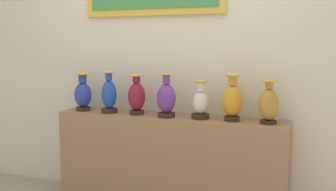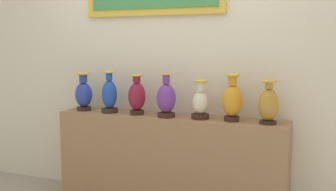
{
  "view_description": "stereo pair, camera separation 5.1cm",
  "coord_description": "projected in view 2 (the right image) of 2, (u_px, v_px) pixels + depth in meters",
  "views": [
    {
      "loc": [
        1.23,
        -3.17,
        1.45
      ],
      "look_at": [
        0.0,
        0.0,
        1.01
      ],
      "focal_mm": 42.07,
      "sensor_mm": 36.0,
      "label": 1
    },
    {
      "loc": [
        1.28,
        -3.16,
        1.45
      ],
      "look_at": [
        0.0,
        0.0,
        1.01
      ],
      "focal_mm": 42.07,
      "sensor_mm": 36.0,
      "label": 2
    }
  ],
  "objects": [
    {
      "name": "vase_amber",
      "position": [
        232.0,
        100.0,
        3.22
      ],
      "size": [
        0.17,
        0.17,
        0.39
      ],
      "color": "#382319",
      "rests_on": "display_shelf"
    },
    {
      "name": "display_shelf",
      "position": [
        168.0,
        161.0,
        3.51
      ],
      "size": [
        2.08,
        0.32,
        0.82
      ],
      "primitive_type": "cube",
      "color": "#99704C",
      "rests_on": "ground_plane"
    },
    {
      "name": "vase_sapphire",
      "position": [
        109.0,
        95.0,
        3.62
      ],
      "size": [
        0.15,
        0.15,
        0.38
      ],
      "color": "#382319",
      "rests_on": "display_shelf"
    },
    {
      "name": "vase_ochre",
      "position": [
        269.0,
        104.0,
        3.1
      ],
      "size": [
        0.16,
        0.16,
        0.35
      ],
      "color": "#382319",
      "rests_on": "display_shelf"
    },
    {
      "name": "vase_burgundy",
      "position": [
        137.0,
        96.0,
        3.53
      ],
      "size": [
        0.16,
        0.16,
        0.36
      ],
      "color": "#382319",
      "rests_on": "display_shelf"
    },
    {
      "name": "vase_violet",
      "position": [
        166.0,
        99.0,
        3.4
      ],
      "size": [
        0.16,
        0.16,
        0.38
      ],
      "color": "#382319",
      "rests_on": "display_shelf"
    },
    {
      "name": "back_wall",
      "position": [
        177.0,
        29.0,
        3.56
      ],
      "size": [
        4.85,
        0.14,
        3.16
      ],
      "color": "beige",
      "rests_on": "ground_plane"
    },
    {
      "name": "vase_ivory",
      "position": [
        200.0,
        103.0,
        3.32
      ],
      "size": [
        0.15,
        0.15,
        0.33
      ],
      "color": "#382319",
      "rests_on": "display_shelf"
    },
    {
      "name": "vase_cobalt",
      "position": [
        84.0,
        94.0,
        3.74
      ],
      "size": [
        0.16,
        0.16,
        0.36
      ],
      "color": "#382319",
      "rests_on": "display_shelf"
    }
  ]
}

